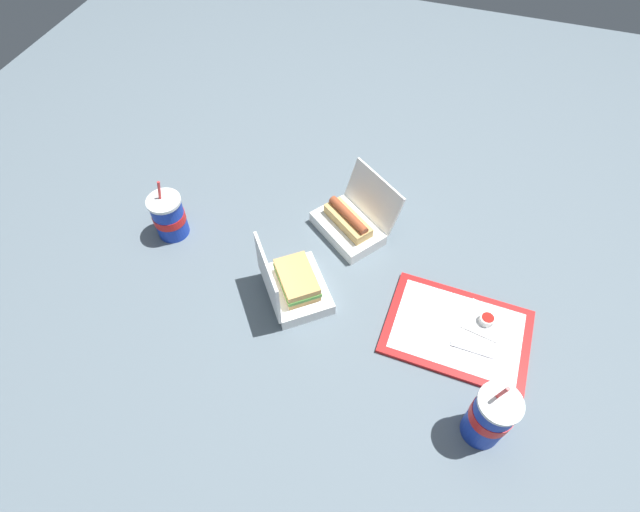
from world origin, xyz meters
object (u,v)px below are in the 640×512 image
ketchup_cup (487,320)px  clamshell_sandwich_back (294,285)px  plastic_fork (472,350)px  clamshell_hotdog_front (351,222)px  soda_cup_center (169,216)px  food_tray (457,331)px  soda_cup_corner (490,417)px

ketchup_cup → clamshell_sandwich_back: (0.51, 0.07, 0.02)m
plastic_fork → clamshell_hotdog_front: size_ratio=0.40×
plastic_fork → soda_cup_center: (0.92, -0.12, 0.05)m
food_tray → clamshell_hotdog_front: (0.36, -0.25, 0.03)m
food_tray → clamshell_sandwich_back: (0.45, 0.02, 0.04)m
plastic_fork → ketchup_cup: bearing=-102.0°
food_tray → soda_cup_corner: bearing=110.5°
clamshell_hotdog_front → soda_cup_center: (0.51, 0.17, 0.03)m
food_tray → clamshell_sandwich_back: size_ratio=1.51×
food_tray → plastic_fork: plastic_fork is taller
soda_cup_center → soda_cup_corner: 1.01m
food_tray → soda_cup_corner: 0.27m
clamshell_sandwich_back → soda_cup_center: 0.44m
food_tray → soda_cup_center: 0.88m
ketchup_cup → food_tray: bearing=35.3°
food_tray → plastic_fork: bearing=132.3°
clamshell_hotdog_front → soda_cup_center: 0.54m
ketchup_cup → plastic_fork: (0.02, 0.09, -0.01)m
soda_cup_corner → plastic_fork: bearing=-76.3°
clamshell_hotdog_front → soda_cup_corner: (-0.45, 0.49, 0.05)m
plastic_fork → food_tray: bearing=-45.7°
food_tray → ketchup_cup: size_ratio=9.50×
food_tray → clamshell_hotdog_front: 0.44m
clamshell_hotdog_front → clamshell_sandwich_back: bearing=72.9°
soda_cup_corner → clamshell_sandwich_back: bearing=-22.2°
plastic_fork → clamshell_sandwich_back: bearing=-1.1°
clamshell_hotdog_front → clamshell_sandwich_back: clamshell_sandwich_back is taller
food_tray → soda_cup_corner: size_ratio=1.59×
clamshell_hotdog_front → soda_cup_center: size_ratio=1.38×
plastic_fork → soda_cup_center: size_ratio=0.55×
food_tray → soda_cup_corner: (-0.09, 0.24, 0.09)m
food_tray → clamshell_sandwich_back: 0.45m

